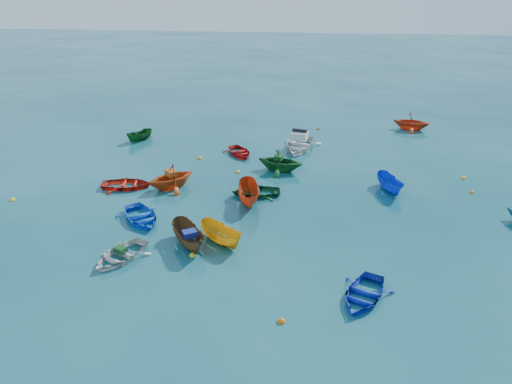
# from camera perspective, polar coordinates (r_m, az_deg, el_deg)

# --- Properties ---
(ground) EXTENTS (160.00, 160.00, 0.00)m
(ground) POSITION_cam_1_polar(r_m,az_deg,el_deg) (26.55, -1.04, -5.38)
(ground) COLOR #093C45
(ground) RESTS_ON ground
(dinghy_blue_sw) EXTENTS (3.92, 4.12, 0.70)m
(dinghy_blue_sw) POSITION_cam_1_polar(r_m,az_deg,el_deg) (29.05, -12.97, -3.19)
(dinghy_blue_sw) COLOR blue
(dinghy_blue_sw) RESTS_ON ground
(dinghy_white_near) EXTENTS (3.38, 3.80, 0.65)m
(dinghy_white_near) POSITION_cam_1_polar(r_m,az_deg,el_deg) (25.82, -15.25, -7.35)
(dinghy_white_near) COLOR beige
(dinghy_white_near) RESTS_ON ground
(sampan_brown_mid) EXTENTS (2.75, 3.37, 1.25)m
(sampan_brown_mid) POSITION_cam_1_polar(r_m,az_deg,el_deg) (26.18, -7.60, -6.11)
(sampan_brown_mid) COLOR brown
(sampan_brown_mid) RESTS_ON ground
(dinghy_blue_se) EXTENTS (3.39, 3.86, 0.67)m
(dinghy_blue_se) POSITION_cam_1_polar(r_m,az_deg,el_deg) (22.81, 12.08, -11.78)
(dinghy_blue_se) COLOR #0D25AC
(dinghy_blue_se) RESTS_ON ground
(dinghy_orange_w) EXTENTS (4.22, 4.20, 1.69)m
(dinghy_orange_w) POSITION_cam_1_polar(r_m,az_deg,el_deg) (32.77, -9.64, 0.51)
(dinghy_orange_w) COLOR #C74212
(dinghy_orange_w) RESTS_ON ground
(sampan_yellow_mid) EXTENTS (3.00, 2.84, 1.16)m
(sampan_yellow_mid) POSITION_cam_1_polar(r_m,az_deg,el_deg) (26.24, -3.96, -5.84)
(sampan_yellow_mid) COLOR gold
(sampan_yellow_mid) RESTS_ON ground
(dinghy_green_e) EXTENTS (3.32, 2.58, 0.63)m
(dinghy_green_e) POSITION_cam_1_polar(r_m,az_deg,el_deg) (31.34, -0.05, -0.30)
(dinghy_green_e) COLOR #125029
(dinghy_green_e) RESTS_ON ground
(dinghy_red_nw) EXTENTS (3.47, 2.67, 0.67)m
(dinghy_red_nw) POSITION_cam_1_polar(r_m,az_deg,el_deg) (33.37, -14.51, 0.50)
(dinghy_red_nw) COLOR #B41C0F
(dinghy_red_nw) RESTS_ON ground
(sampan_orange_n) EXTENTS (1.77, 3.53, 1.31)m
(sampan_orange_n) POSITION_cam_1_polar(r_m,az_deg,el_deg) (30.35, -0.80, -1.20)
(sampan_orange_n) COLOR #B93811
(sampan_orange_n) RESTS_ON ground
(dinghy_green_n) EXTENTS (3.71, 3.39, 1.66)m
(dinghy_green_n) POSITION_cam_1_polar(r_m,az_deg,el_deg) (34.91, 2.74, 2.44)
(dinghy_green_n) COLOR #13521D
(dinghy_green_n) RESTS_ON ground
(sampan_blue_far) EXTENTS (1.89, 3.06, 1.11)m
(sampan_blue_far) POSITION_cam_1_polar(r_m,az_deg,el_deg) (32.97, 14.99, 0.13)
(sampan_blue_far) COLOR #0F35C6
(sampan_blue_far) RESTS_ON ground
(dinghy_red_far) EXTENTS (3.23, 3.54, 0.60)m
(dinghy_red_far) POSITION_cam_1_polar(r_m,az_deg,el_deg) (37.80, -1.89, 4.29)
(dinghy_red_far) COLOR #B3100E
(dinghy_red_far) RESTS_ON ground
(dinghy_orange_far) EXTENTS (3.57, 3.27, 1.59)m
(dinghy_orange_far) POSITION_cam_1_polar(r_m,az_deg,el_deg) (45.52, 17.24, 6.84)
(dinghy_orange_far) COLOR red
(dinghy_orange_far) RESTS_ON ground
(sampan_green_far) EXTENTS (2.18, 2.48, 0.94)m
(sampan_green_far) POSITION_cam_1_polar(r_m,az_deg,el_deg) (41.89, -13.08, 5.77)
(sampan_green_far) COLOR #114A15
(sampan_green_far) RESTS_ON ground
(motorboat_white) EXTENTS (3.93, 4.85, 1.49)m
(motorboat_white) POSITION_cam_1_polar(r_m,az_deg,el_deg) (39.17, 4.93, 4.97)
(motorboat_white) COLOR silver
(motorboat_white) RESTS_ON ground
(tarp_green_a) EXTENTS (0.71, 0.64, 0.28)m
(tarp_green_a) POSITION_cam_1_polar(r_m,az_deg,el_deg) (25.63, -15.21, -6.37)
(tarp_green_a) COLOR #11441B
(tarp_green_a) RESTS_ON dinghy_white_near
(tarp_blue_a) EXTENTS (0.86, 0.81, 0.33)m
(tarp_blue_a) POSITION_cam_1_polar(r_m,az_deg,el_deg) (25.65, -7.58, -4.76)
(tarp_blue_a) COLOR navy
(tarp_blue_a) RESTS_ON sampan_brown_mid
(tarp_orange_a) EXTENTS (0.88, 0.89, 0.35)m
(tarp_orange_a) POSITION_cam_1_polar(r_m,az_deg,el_deg) (32.38, -9.69, 2.16)
(tarp_orange_a) COLOR #BB5313
(tarp_orange_a) RESTS_ON dinghy_orange_w
(tarp_green_b) EXTENTS (0.64, 0.76, 0.32)m
(tarp_green_b) POSITION_cam_1_polar(r_m,az_deg,el_deg) (34.57, 2.61, 3.97)
(tarp_green_b) COLOR #12481D
(tarp_green_b) RESTS_ON dinghy_green_n
(buoy_ye_a) EXTENTS (0.33, 0.33, 0.33)m
(buoy_ye_a) POSITION_cam_1_polar(r_m,az_deg,el_deg) (25.34, -7.26, -7.23)
(buoy_ye_a) COLOR yellow
(buoy_ye_a) RESTS_ON ground
(buoy_or_b) EXTENTS (0.36, 0.36, 0.36)m
(buoy_or_b) POSITION_cam_1_polar(r_m,az_deg,el_deg) (21.12, 2.91, -14.62)
(buoy_or_b) COLOR #DB600B
(buoy_or_b) RESTS_ON ground
(buoy_ye_b) EXTENTS (0.34, 0.34, 0.34)m
(buoy_ye_b) POSITION_cam_1_polar(r_m,az_deg,el_deg) (34.08, -26.05, -0.86)
(buoy_ye_b) COLOR yellow
(buoy_ye_b) RESTS_ON ground
(buoy_or_c) EXTENTS (0.36, 0.36, 0.36)m
(buoy_or_c) POSITION_cam_1_polar(r_m,az_deg,el_deg) (37.21, -6.44, 3.79)
(buoy_or_c) COLOR orange
(buoy_or_c) RESTS_ON ground
(buoy_ye_c) EXTENTS (0.35, 0.35, 0.35)m
(buoy_ye_c) POSITION_cam_1_polar(r_m,az_deg,el_deg) (34.59, -2.07, 2.23)
(buoy_ye_c) COLOR gold
(buoy_ye_c) RESTS_ON ground
(buoy_or_d) EXTENTS (0.30, 0.30, 0.30)m
(buoy_or_d) POSITION_cam_1_polar(r_m,az_deg,el_deg) (34.40, 23.43, -0.10)
(buoy_or_d) COLOR orange
(buoy_or_d) RESTS_ON ground
(buoy_ye_d) EXTENTS (0.34, 0.34, 0.34)m
(buoy_ye_d) POSITION_cam_1_polar(r_m,az_deg,el_deg) (39.14, -1.75, 5.04)
(buoy_ye_d) COLOR gold
(buoy_ye_d) RESTS_ON ground
(buoy_or_e) EXTENTS (0.32, 0.32, 0.32)m
(buoy_or_e) POSITION_cam_1_polar(r_m,az_deg,el_deg) (43.86, 7.14, 7.11)
(buoy_or_e) COLOR #CF5C0B
(buoy_or_e) RESTS_ON ground
(buoy_ye_e) EXTENTS (0.38, 0.38, 0.38)m
(buoy_ye_e) POSITION_cam_1_polar(r_m,az_deg,el_deg) (36.43, 22.60, 1.44)
(buoy_ye_e) COLOR yellow
(buoy_ye_e) RESTS_ON ground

